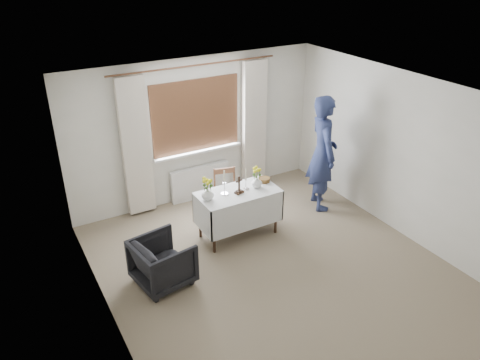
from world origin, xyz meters
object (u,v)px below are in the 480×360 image
wooden_chair (227,195)px  wooden_cross (239,185)px  person (323,153)px  flower_vase_right (257,182)px  armchair (163,262)px  altar_table (238,214)px  flower_vase_left (208,194)px

wooden_chair → wooden_cross: wooden_cross is taller
person → flower_vase_right: size_ratio=11.50×
armchair → wooden_chair: bearing=-64.6°
altar_table → flower_vase_right: size_ratio=7.21×
person → flower_vase_left: (-2.18, -0.11, -0.13)m
wooden_chair → altar_table: bearing=-86.5°
person → flower_vase_right: (-1.36, -0.13, -0.14)m
armchair → person: person is taller
armchair → wooden_cross: bearing=-80.8°
wooden_chair → flower_vase_right: (0.22, -0.55, 0.43)m
armchair → flower_vase_right: bearing=-83.0°
wooden_cross → flower_vase_left: 0.50m
wooden_chair → flower_vase_right: 0.73m
flower_vase_right → altar_table: bearing=179.0°
armchair → flower_vase_left: flower_vase_left is taller
wooden_chair → armchair: 1.87m
person → flower_vase_right: person is taller
flower_vase_left → flower_vase_right: flower_vase_left is taller
altar_table → wooden_chair: (0.10, 0.54, 0.04)m
altar_table → person: size_ratio=0.63×
armchair → flower_vase_right: (1.76, 0.51, 0.52)m
wooden_chair → armchair: wooden_chair is taller
wooden_cross → flower_vase_left: bearing=158.5°
altar_table → wooden_cross: 0.52m
wooden_chair → flower_vase_right: size_ratio=4.90×
altar_table → wooden_cross: size_ratio=4.51×
altar_table → wooden_chair: bearing=79.7°
wooden_cross → flower_vase_right: bearing=-9.6°
wooden_cross → flower_vase_right: wooden_cross is taller
wooden_chair → armchair: size_ratio=1.17×
armchair → person: (3.12, 0.64, 0.66)m
armchair → flower_vase_left: 1.20m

